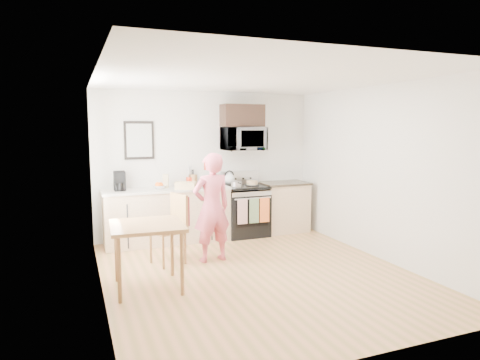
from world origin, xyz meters
name	(u,v)px	position (x,y,z in m)	size (l,w,h in m)	color
floor	(257,273)	(0.00, 0.00, 0.00)	(4.60, 4.60, 0.00)	olive
back_wall	(207,164)	(0.00, 2.30, 1.30)	(4.00, 0.04, 2.60)	silver
front_wall	(370,210)	(0.00, -2.30, 1.30)	(4.00, 0.04, 2.60)	silver
left_wall	(99,186)	(-2.00, 0.00, 1.30)	(0.04, 4.60, 2.60)	silver
right_wall	(380,173)	(2.00, 0.00, 1.30)	(0.04, 4.60, 2.60)	silver
ceiling	(258,78)	(0.00, 0.00, 2.60)	(4.00, 4.60, 0.04)	white
window	(97,159)	(-1.96, 0.80, 1.55)	(0.06, 1.40, 1.50)	white
cabinet_left	(167,217)	(-0.80, 2.00, 0.45)	(2.10, 0.60, 0.90)	tan
countertop_left	(167,190)	(-0.80, 2.00, 0.92)	(2.14, 0.64, 0.04)	beige
cabinet_right	(284,208)	(1.43, 2.00, 0.45)	(0.84, 0.60, 0.90)	tan
countertop_right	(284,183)	(1.43, 2.00, 0.92)	(0.88, 0.64, 0.04)	black
range	(245,212)	(0.63, 1.98, 0.44)	(0.76, 0.70, 1.16)	black
microwave	(243,139)	(0.63, 2.08, 1.76)	(0.76, 0.51, 0.42)	#ACADB1
upper_cabinet	(242,116)	(0.63, 2.12, 2.18)	(0.76, 0.35, 0.40)	black
wall_art	(139,140)	(-1.20, 2.28, 1.75)	(0.50, 0.04, 0.65)	black
wall_trivet	(209,164)	(0.05, 2.28, 1.30)	(0.20, 0.02, 0.20)	#B5270F
person	(212,207)	(-0.40, 0.75, 0.80)	(0.59, 0.38, 1.61)	#E03D58
dining_table	(147,231)	(-1.46, 0.00, 0.72)	(0.86, 0.86, 0.81)	brown
chair	(176,218)	(-0.90, 0.91, 0.65)	(0.58, 0.54, 1.01)	brown
knife_block	(193,180)	(-0.28, 2.20, 1.04)	(0.09, 0.12, 0.19)	brown
utensil_crock	(189,177)	(-0.34, 2.22, 1.08)	(0.12, 0.12, 0.36)	#B5270F
fruit_bowl	(159,186)	(-0.92, 2.03, 0.98)	(0.28, 0.28, 0.11)	white
milk_carton	(166,181)	(-0.81, 2.05, 1.06)	(0.09, 0.09, 0.24)	tan
coffee_maker	(120,181)	(-1.57, 2.04, 1.09)	(0.18, 0.27, 0.32)	black
bread_bag	(186,186)	(-0.53, 1.78, 1.00)	(0.34, 0.16, 0.12)	tan
cake	(252,183)	(0.75, 1.94, 0.96)	(0.25, 0.25, 0.08)	black
kettle	(229,178)	(0.40, 2.20, 1.03)	(0.20, 0.20, 0.26)	white
pot	(237,184)	(0.40, 1.82, 0.97)	(0.20, 0.34, 0.10)	#ACADB1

